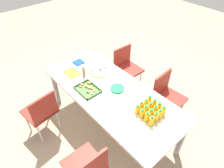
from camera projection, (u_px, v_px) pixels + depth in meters
name	position (u px, v px, depth m)	size (l,w,h in m)	color
ground_plane	(111.00, 125.00, 3.17)	(12.00, 12.00, 0.00)	tan
party_table	(110.00, 94.00, 2.72)	(2.13, 0.90, 0.74)	silver
chair_far_left	(87.00, 167.00, 2.13)	(0.41, 0.41, 0.83)	maroon
chair_near_right	(126.00, 66.00, 3.54)	(0.41, 0.41, 0.83)	maroon
chair_near_left	(167.00, 94.00, 2.98)	(0.42, 0.42, 0.83)	maroon
chair_far_right	(41.00, 111.00, 2.73)	(0.45, 0.45, 0.83)	maroon
juice_bottle_0	(163.00, 111.00, 2.33)	(0.06, 0.06, 0.14)	#FAAC14
juice_bottle_1	(159.00, 107.00, 2.37)	(0.06, 0.06, 0.14)	#F9AE14
juice_bottle_2	(154.00, 104.00, 2.41)	(0.06, 0.06, 0.14)	#F9AB14
juice_bottle_3	(149.00, 100.00, 2.45)	(0.06, 0.06, 0.14)	#FAAB14
juice_bottle_4	(160.00, 114.00, 2.29)	(0.06, 0.06, 0.14)	#F9AF14
juice_bottle_5	(155.00, 110.00, 2.33)	(0.06, 0.06, 0.14)	#FBAC14
juice_bottle_6	(150.00, 107.00, 2.37)	(0.05, 0.05, 0.14)	#F8AB14
juice_bottle_7	(146.00, 104.00, 2.42)	(0.06, 0.06, 0.14)	#F9AF14
juice_bottle_8	(156.00, 117.00, 2.25)	(0.06, 0.06, 0.15)	#F9AB14
juice_bottle_9	(151.00, 114.00, 2.29)	(0.06, 0.06, 0.14)	#F9AE14
juice_bottle_10	(146.00, 110.00, 2.33)	(0.06, 0.06, 0.15)	#FAAB14
juice_bottle_11	(141.00, 107.00, 2.37)	(0.06, 0.06, 0.14)	#F9AE14
juice_bottle_12	(152.00, 121.00, 2.21)	(0.06, 0.06, 0.14)	#F9AB14
juice_bottle_13	(147.00, 117.00, 2.25)	(0.06, 0.06, 0.14)	#F9AF14
juice_bottle_14	(142.00, 113.00, 2.30)	(0.06, 0.06, 0.13)	#F9AC14
juice_bottle_15	(137.00, 110.00, 2.34)	(0.06, 0.06, 0.14)	#FAAD14
fruit_pizza	(99.00, 71.00, 3.00)	(0.32, 0.32, 0.05)	tan
snack_tray	(88.00, 89.00, 2.70)	(0.33, 0.25, 0.04)	#477238
plate_stack	(117.00, 89.00, 2.70)	(0.20, 0.20, 0.02)	#1E8C4C
napkin_stack	(78.00, 62.00, 3.18)	(0.15, 0.15, 0.02)	#194CA5
cardboard_tube	(84.00, 72.00, 2.87)	(0.04, 0.04, 0.17)	#9E7A56
paper_folder	(72.00, 73.00, 2.98)	(0.26, 0.20, 0.01)	yellow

